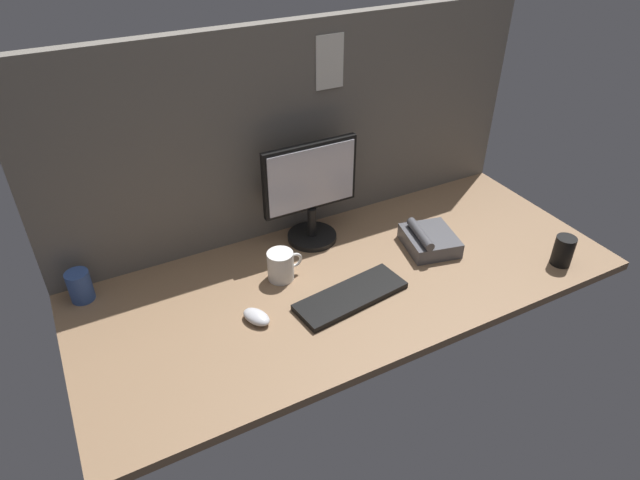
{
  "coord_description": "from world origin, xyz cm",
  "views": [
    {
      "loc": [
        -76.01,
        -124.4,
        115.04
      ],
      "look_at": [
        -0.3,
        0.0,
        14.0
      ],
      "focal_mm": 30.87,
      "sensor_mm": 36.0,
      "label": 1
    }
  ],
  "objects_px": {
    "keyboard": "(351,296)",
    "mug_ceramic_blue": "(80,286)",
    "mouse": "(256,317)",
    "mug_black_travel": "(563,251)",
    "mug_ceramic_white": "(281,265)",
    "desk_phone": "(429,240)",
    "monitor": "(311,190)"
  },
  "relations": [
    {
      "from": "monitor",
      "to": "desk_phone",
      "type": "relative_size",
      "value": 1.68
    },
    {
      "from": "mouse",
      "to": "mug_black_travel",
      "type": "bearing_deg",
      "value": -35.68
    },
    {
      "from": "keyboard",
      "to": "mug_black_travel",
      "type": "distance_m",
      "value": 0.76
    },
    {
      "from": "monitor",
      "to": "desk_phone",
      "type": "height_order",
      "value": "monitor"
    },
    {
      "from": "mug_ceramic_white",
      "to": "mug_black_travel",
      "type": "height_order",
      "value": "mug_black_travel"
    },
    {
      "from": "keyboard",
      "to": "mouse",
      "type": "height_order",
      "value": "mouse"
    },
    {
      "from": "mug_black_travel",
      "to": "desk_phone",
      "type": "relative_size",
      "value": 0.48
    },
    {
      "from": "mug_black_travel",
      "to": "keyboard",
      "type": "bearing_deg",
      "value": 166.46
    },
    {
      "from": "monitor",
      "to": "mug_ceramic_white",
      "type": "bearing_deg",
      "value": -139.9
    },
    {
      "from": "monitor",
      "to": "mug_black_travel",
      "type": "relative_size",
      "value": 3.54
    },
    {
      "from": "keyboard",
      "to": "mug_ceramic_white",
      "type": "distance_m",
      "value": 0.25
    },
    {
      "from": "keyboard",
      "to": "desk_phone",
      "type": "bearing_deg",
      "value": 9.0
    },
    {
      "from": "monitor",
      "to": "keyboard",
      "type": "height_order",
      "value": "monitor"
    },
    {
      "from": "mug_black_travel",
      "to": "mug_ceramic_blue",
      "type": "bearing_deg",
      "value": 158.91
    },
    {
      "from": "mouse",
      "to": "mug_ceramic_white",
      "type": "distance_m",
      "value": 0.22
    },
    {
      "from": "mug_ceramic_white",
      "to": "mug_ceramic_blue",
      "type": "bearing_deg",
      "value": 161.84
    },
    {
      "from": "monitor",
      "to": "desk_phone",
      "type": "distance_m",
      "value": 0.46
    },
    {
      "from": "monitor",
      "to": "keyboard",
      "type": "distance_m",
      "value": 0.41
    },
    {
      "from": "mug_ceramic_white",
      "to": "mug_black_travel",
      "type": "xyz_separation_m",
      "value": [
        0.88,
        -0.38,
        0.0
      ]
    },
    {
      "from": "monitor",
      "to": "keyboard",
      "type": "bearing_deg",
      "value": -97.02
    },
    {
      "from": "mug_ceramic_white",
      "to": "mug_ceramic_blue",
      "type": "height_order",
      "value": "mug_ceramic_blue"
    },
    {
      "from": "mug_black_travel",
      "to": "mug_ceramic_blue",
      "type": "distance_m",
      "value": 1.59
    },
    {
      "from": "desk_phone",
      "to": "mug_ceramic_white",
      "type": "bearing_deg",
      "value": 170.96
    },
    {
      "from": "keyboard",
      "to": "mug_black_travel",
      "type": "bearing_deg",
      "value": -20.8
    },
    {
      "from": "monitor",
      "to": "keyboard",
      "type": "xyz_separation_m",
      "value": [
        -0.04,
        -0.36,
        -0.19
      ]
    },
    {
      "from": "mouse",
      "to": "mug_black_travel",
      "type": "xyz_separation_m",
      "value": [
        1.04,
        -0.22,
        0.04
      ]
    },
    {
      "from": "mug_ceramic_white",
      "to": "mug_black_travel",
      "type": "relative_size",
      "value": 1.15
    },
    {
      "from": "monitor",
      "to": "mouse",
      "type": "distance_m",
      "value": 0.51
    },
    {
      "from": "mug_ceramic_white",
      "to": "mug_ceramic_blue",
      "type": "distance_m",
      "value": 0.63
    },
    {
      "from": "keyboard",
      "to": "mouse",
      "type": "distance_m",
      "value": 0.31
    },
    {
      "from": "mouse",
      "to": "desk_phone",
      "type": "relative_size",
      "value": 0.43
    },
    {
      "from": "keyboard",
      "to": "mug_ceramic_blue",
      "type": "xyz_separation_m",
      "value": [
        -0.75,
        0.4,
        0.04
      ]
    }
  ]
}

